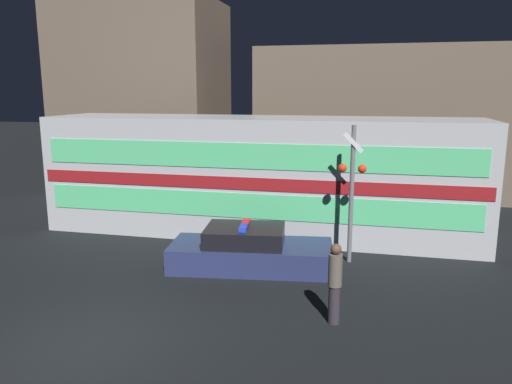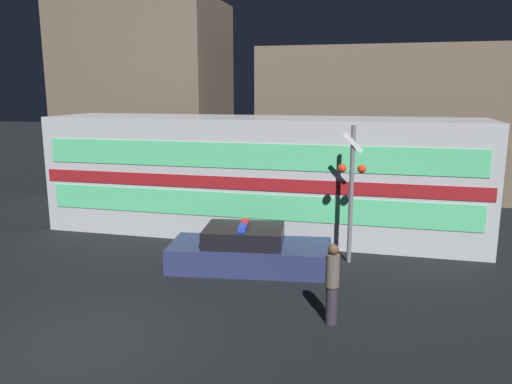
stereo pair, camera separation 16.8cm
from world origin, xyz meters
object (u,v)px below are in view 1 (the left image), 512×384
(train, at_px, (260,176))
(crossing_signal_near, at_px, (352,186))
(police_car, at_px, (250,251))
(pedestrian, at_px, (335,283))

(train, xyz_separation_m, crossing_signal_near, (3.20, -2.50, 0.25))
(police_car, height_order, pedestrian, pedestrian)
(train, height_order, crossing_signal_near, train)
(train, bearing_deg, police_car, -81.61)
(train, bearing_deg, crossing_signal_near, -37.96)
(police_car, xyz_separation_m, crossing_signal_near, (2.67, 1.10, 1.76))
(police_car, distance_m, crossing_signal_near, 3.38)
(train, height_order, police_car, train)
(train, distance_m, crossing_signal_near, 4.07)
(pedestrian, xyz_separation_m, crossing_signal_near, (0.12, 3.96, 1.33))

